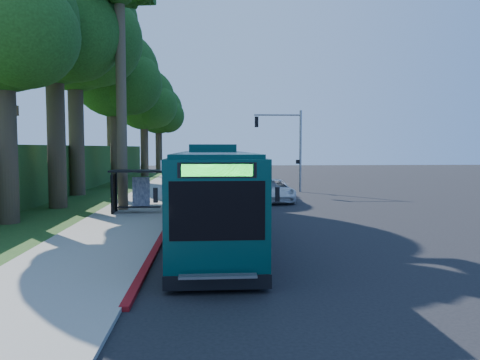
{
  "coord_description": "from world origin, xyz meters",
  "views": [
    {
      "loc": [
        -2.98,
        -29.81,
        3.84
      ],
      "look_at": [
        -0.99,
        1.0,
        1.68
      ],
      "focal_mm": 35.0,
      "sensor_mm": 36.0,
      "label": 1
    }
  ],
  "objects": [
    {
      "name": "tree_2",
      "position": [
        -11.89,
        15.98,
        10.48
      ],
      "size": [
        8.82,
        8.4,
        15.12
      ],
      "color": "#382B1E",
      "rests_on": "ground"
    },
    {
      "name": "sidewalk",
      "position": [
        -7.3,
        0.0,
        0.06
      ],
      "size": [
        4.5,
        70.0,
        0.12
      ],
      "primitive_type": "cube",
      "color": "gray",
      "rests_on": "ground"
    },
    {
      "name": "teal_bus",
      "position": [
        -2.85,
        -11.14,
        1.93
      ],
      "size": [
        2.96,
        13.32,
        3.96
      ],
      "rotation": [
        0.0,
        0.0,
        0.01
      ],
      "color": "#093332",
      "rests_on": "ground"
    },
    {
      "name": "palm_tree",
      "position": [
        -8.2,
        -1.5,
        12.38
      ],
      "size": [
        4.2,
        4.2,
        14.4
      ],
      "color": "#4C3F2D",
      "rests_on": "ground"
    },
    {
      "name": "tree_3",
      "position": [
        -13.88,
        23.98,
        11.98
      ],
      "size": [
        10.08,
        9.6,
        17.28
      ],
      "color": "#382B1E",
      "rests_on": "ground"
    },
    {
      "name": "grass_verge",
      "position": [
        -13.0,
        5.0,
        0.03
      ],
      "size": [
        8.0,
        70.0,
        0.06
      ],
      "primitive_type": "cube",
      "color": "#234719",
      "rests_on": "ground"
    },
    {
      "name": "traffic_signal_pole",
      "position": [
        3.78,
        10.0,
        4.42
      ],
      "size": [
        4.1,
        0.3,
        7.0
      ],
      "color": "gray",
      "rests_on": "ground"
    },
    {
      "name": "tree_0",
      "position": [
        -12.4,
        -0.02,
        11.2
      ],
      "size": [
        8.4,
        8.0,
        15.7
      ],
      "color": "#382B1E",
      "rests_on": "ground"
    },
    {
      "name": "red_curb",
      "position": [
        -5.0,
        -4.0,
        0.07
      ],
      "size": [
        0.25,
        30.0,
        0.13
      ],
      "primitive_type": "cube",
      "color": "maroon",
      "rests_on": "ground"
    },
    {
      "name": "white_bus",
      "position": [
        -3.81,
        -0.03,
        1.56
      ],
      "size": [
        3.14,
        10.84,
        3.19
      ],
      "rotation": [
        0.0,
        0.0,
        0.08
      ],
      "color": "silver",
      "rests_on": "ground"
    },
    {
      "name": "tree_5",
      "position": [
        -10.41,
        39.99,
        8.96
      ],
      "size": [
        7.35,
        7.0,
        12.86
      ],
      "color": "#382B1E",
      "rests_on": "ground"
    },
    {
      "name": "ground",
      "position": [
        0.0,
        0.0,
        0.0
      ],
      "size": [
        140.0,
        140.0,
        0.0
      ],
      "primitive_type": "plane",
      "color": "black",
      "rests_on": "ground"
    },
    {
      "name": "stop_sign_pole",
      "position": [
        -5.4,
        -5.0,
        2.08
      ],
      "size": [
        0.35,
        0.06,
        3.17
      ],
      "color": "gray",
      "rests_on": "ground"
    },
    {
      "name": "pickup",
      "position": [
        1.53,
        3.09,
        0.78
      ],
      "size": [
        2.58,
        5.59,
        1.55
      ],
      "primitive_type": "imported",
      "rotation": [
        0.0,
        0.0,
        0.0
      ],
      "color": "silver",
      "rests_on": "ground"
    },
    {
      "name": "bus_shelter",
      "position": [
        -7.26,
        -2.86,
        1.81
      ],
      "size": [
        3.2,
        1.51,
        2.55
      ],
      "color": "black",
      "rests_on": "ground"
    },
    {
      "name": "tree_6",
      "position": [
        -12.91,
        -6.01,
        9.71
      ],
      "size": [
        7.56,
        7.2,
        13.74
      ],
      "color": "#382B1E",
      "rests_on": "ground"
    },
    {
      "name": "tree_4",
      "position": [
        -11.4,
        31.98,
        9.73
      ],
      "size": [
        8.4,
        8.0,
        14.14
      ],
      "color": "#382B1E",
      "rests_on": "ground"
    },
    {
      "name": "tree_1",
      "position": [
        -13.37,
        7.98,
        12.73
      ],
      "size": [
        10.5,
        10.0,
        18.26
      ],
      "color": "#382B1E",
      "rests_on": "ground"
    }
  ]
}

